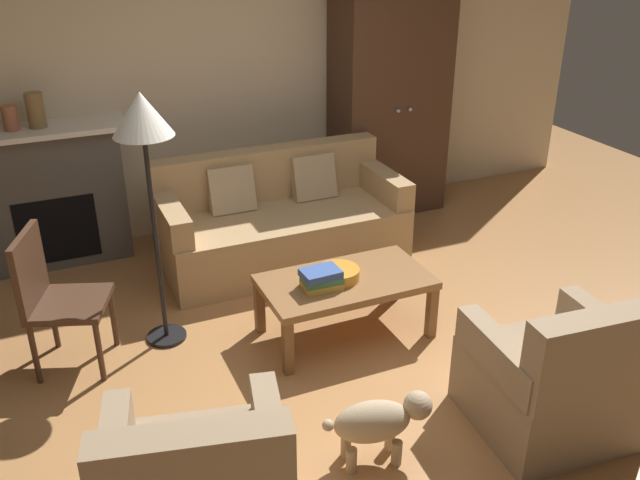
# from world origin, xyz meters

# --- Properties ---
(ground_plane) EXTENTS (9.60, 9.60, 0.00)m
(ground_plane) POSITION_xyz_m (0.00, 0.00, 0.00)
(ground_plane) COLOR #B27A47
(back_wall) EXTENTS (7.20, 0.10, 2.80)m
(back_wall) POSITION_xyz_m (0.00, 2.55, 1.40)
(back_wall) COLOR beige
(back_wall) RESTS_ON ground
(fireplace) EXTENTS (1.26, 0.48, 1.12)m
(fireplace) POSITION_xyz_m (-1.55, 2.30, 0.57)
(fireplace) COLOR #4C4947
(fireplace) RESTS_ON ground
(armoire) EXTENTS (1.06, 0.57, 2.01)m
(armoire) POSITION_xyz_m (1.40, 2.22, 1.01)
(armoire) COLOR #472D1E
(armoire) RESTS_ON ground
(couch) EXTENTS (1.92, 0.85, 0.86)m
(couch) POSITION_xyz_m (0.10, 1.59, 0.32)
(couch) COLOR tan
(couch) RESTS_ON ground
(coffee_table) EXTENTS (1.10, 0.60, 0.42)m
(coffee_table) POSITION_xyz_m (0.10, 0.39, 0.37)
(coffee_table) COLOR olive
(coffee_table) RESTS_ON ground
(fruit_bowl) EXTENTS (0.27, 0.27, 0.08)m
(fruit_bowl) POSITION_xyz_m (0.05, 0.40, 0.46)
(fruit_bowl) COLOR orange
(fruit_bowl) RESTS_ON coffee_table
(book_stack) EXTENTS (0.26, 0.19, 0.13)m
(book_stack) POSITION_xyz_m (-0.10, 0.34, 0.48)
(book_stack) COLOR gold
(book_stack) RESTS_ON coffee_table
(mantel_vase_terracotta) EXTENTS (0.11, 0.11, 0.18)m
(mantel_vase_terracotta) POSITION_xyz_m (-1.73, 2.28, 1.21)
(mantel_vase_terracotta) COLOR #A86042
(mantel_vase_terracotta) RESTS_ON fireplace
(mantel_vase_bronze) EXTENTS (0.13, 0.13, 0.26)m
(mantel_vase_bronze) POSITION_xyz_m (-1.55, 2.28, 1.25)
(mantel_vase_bronze) COLOR olive
(mantel_vase_bronze) RESTS_ON fireplace
(armchair_near_right) EXTENTS (0.84, 0.83, 0.88)m
(armchair_near_right) POSITION_xyz_m (0.71, -0.91, 0.32)
(armchair_near_right) COLOR #997F60
(armchair_near_right) RESTS_ON ground
(side_chair_wooden) EXTENTS (0.57, 0.57, 0.90)m
(side_chair_wooden) POSITION_xyz_m (-1.66, 0.79, 0.51)
(side_chair_wooden) COLOR #472D1E
(side_chair_wooden) RESTS_ON ground
(floor_lamp) EXTENTS (0.36, 0.36, 1.66)m
(floor_lamp) POSITION_xyz_m (-1.02, 0.82, 1.43)
(floor_lamp) COLOR black
(floor_lamp) RESTS_ON ground
(dog) EXTENTS (0.57, 0.27, 0.39)m
(dog) POSITION_xyz_m (-0.26, -0.75, 0.25)
(dog) COLOR tan
(dog) RESTS_ON ground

